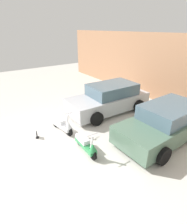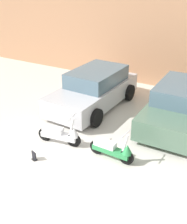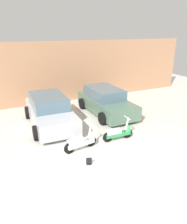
{
  "view_description": "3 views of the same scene",
  "coord_description": "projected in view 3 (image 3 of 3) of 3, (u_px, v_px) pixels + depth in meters",
  "views": [
    {
      "loc": [
        5.28,
        -1.41,
        4.03
      ],
      "look_at": [
        0.13,
        2.2,
        0.95
      ],
      "focal_mm": 28.0,
      "sensor_mm": 36.0,
      "label": 1
    },
    {
      "loc": [
        3.83,
        -4.69,
        4.75
      ],
      "look_at": [
        -0.12,
        2.21,
        0.77
      ],
      "focal_mm": 45.0,
      "sensor_mm": 36.0,
      "label": 2
    },
    {
      "loc": [
        -3.47,
        -5.81,
        4.42
      ],
      "look_at": [
        0.39,
        2.33,
        0.99
      ],
      "focal_mm": 35.0,
      "sensor_mm": 36.0,
      "label": 3
    }
  ],
  "objects": [
    {
      "name": "car_rear_center",
      "position": [
        106.0,
        102.0,
        12.06
      ],
      "size": [
        2.03,
        4.14,
        1.4
      ],
      "rotation": [
        0.0,
        0.0,
        -1.56
      ],
      "color": "#51705B",
      "rests_on": "ground_plane"
    },
    {
      "name": "wall_back",
      "position": [
        53.0,
        73.0,
        13.44
      ],
      "size": [
        19.6,
        0.12,
        3.76
      ],
      "primitive_type": "cube",
      "color": "tan",
      "rests_on": "ground_plane"
    },
    {
      "name": "ground_plane",
      "position": [
        111.0,
        160.0,
        7.87
      ],
      "size": [
        28.0,
        28.0,
        0.0
      ],
      "primitive_type": "plane",
      "color": "silver"
    },
    {
      "name": "scooter_front_left",
      "position": [
        82.0,
        141.0,
        8.46
      ],
      "size": [
        1.41,
        0.54,
        0.99
      ],
      "rotation": [
        0.0,
        0.0,
        0.16
      ],
      "color": "black",
      "rests_on": "ground_plane"
    },
    {
      "name": "placard_near_left_scooter",
      "position": [
        89.0,
        161.0,
        7.58
      ],
      "size": [
        0.2,
        0.17,
        0.26
      ],
      "rotation": [
        0.0,
        0.0,
        -0.34
      ],
      "color": "black",
      "rests_on": "ground_plane"
    },
    {
      "name": "car_rear_left",
      "position": [
        50.0,
        111.0,
        10.6
      ],
      "size": [
        2.17,
        4.3,
        1.44
      ],
      "rotation": [
        0.0,
        0.0,
        -1.61
      ],
      "color": "#B7B7BC",
      "rests_on": "ground_plane"
    },
    {
      "name": "scooter_front_right",
      "position": [
        119.0,
        132.0,
        9.22
      ],
      "size": [
        1.38,
        0.49,
        0.96
      ],
      "rotation": [
        0.0,
        0.0,
        -0.04
      ],
      "color": "black",
      "rests_on": "ground_plane"
    }
  ]
}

